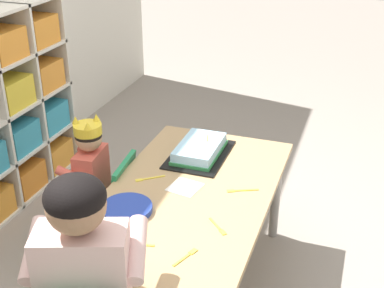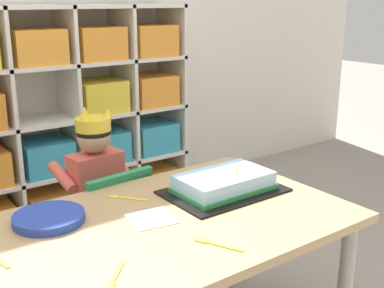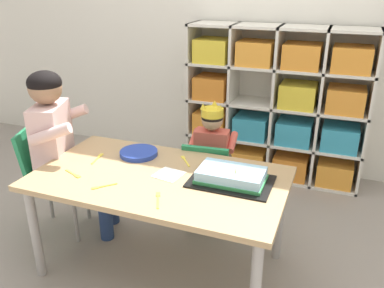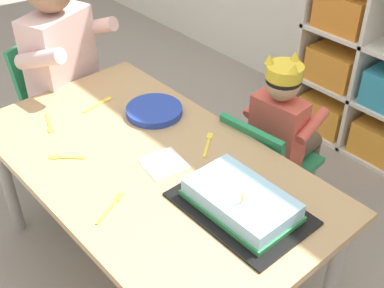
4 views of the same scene
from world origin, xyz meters
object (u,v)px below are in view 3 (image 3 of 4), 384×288
object	(u,v)px
activity_table	(160,186)
child_with_crown	(213,147)
classroom_chair_adult_side	(49,169)
fork_by_napkin	(185,160)
fork_scattered_mid_table	(103,186)
fork_beside_plate_stack	(74,174)
fork_near_cake_tray	(158,199)
classroom_chair_blue	(209,175)
fork_at_table_front_edge	(98,158)
paper_plate_stack	(139,153)
adult_helper_seated	(62,137)
birthday_cake_on_tray	(231,177)

from	to	relation	value
activity_table	child_with_crown	world-z (taller)	child_with_crown
classroom_chair_adult_side	fork_by_napkin	world-z (taller)	classroom_chair_adult_side
fork_scattered_mid_table	fork_beside_plate_stack	bearing A→B (deg)	118.62
fork_by_napkin	fork_beside_plate_stack	bearing A→B (deg)	-90.61
fork_near_cake_tray	fork_by_napkin	xyz separation A→B (m)	(-0.04, 0.44, 0.00)
classroom_chair_blue	child_with_crown	bearing A→B (deg)	-90.53
activity_table	fork_at_table_front_edge	bearing A→B (deg)	170.14
paper_plate_stack	fork_scattered_mid_table	bearing A→B (deg)	-88.15
adult_helper_seated	fork_scattered_mid_table	xyz separation A→B (m)	(0.48, -0.32, -0.07)
classroom_chair_adult_side	fork_beside_plate_stack	distance (m)	0.45
classroom_chair_adult_side	birthday_cake_on_tray	xyz separation A→B (m)	(1.16, -0.01, 0.17)
paper_plate_stack	fork_near_cake_tray	bearing A→B (deg)	-52.41
activity_table	paper_plate_stack	distance (m)	0.31
activity_table	paper_plate_stack	size ratio (longest dim) A/B	5.99
classroom_chair_blue	fork_at_table_front_edge	size ratio (longest dim) A/B	4.19
child_with_crown	classroom_chair_adult_side	bearing A→B (deg)	24.46
birthday_cake_on_tray	fork_near_cake_tray	distance (m)	0.40
fork_near_cake_tray	activity_table	bearing A→B (deg)	179.13
child_with_crown	fork_beside_plate_stack	world-z (taller)	child_with_crown
paper_plate_stack	birthday_cake_on_tray	bearing A→B (deg)	-12.33
child_with_crown	adult_helper_seated	distance (m)	0.93
birthday_cake_on_tray	paper_plate_stack	world-z (taller)	birthday_cake_on_tray
birthday_cake_on_tray	fork_beside_plate_stack	size ratio (longest dim) A/B	3.28
paper_plate_stack	fork_near_cake_tray	xyz separation A→B (m)	(0.32, -0.42, -0.01)
adult_helper_seated	birthday_cake_on_tray	size ratio (longest dim) A/B	2.53
fork_at_table_front_edge	fork_by_napkin	xyz separation A→B (m)	(0.48, 0.15, 0.00)
classroom_chair_blue	fork_beside_plate_stack	xyz separation A→B (m)	(-0.54, -0.64, 0.21)
classroom_chair_blue	fork_scattered_mid_table	xyz separation A→B (m)	(-0.32, -0.70, 0.21)
activity_table	fork_beside_plate_stack	bearing A→B (deg)	-161.09
birthday_cake_on_tray	activity_table	bearing A→B (deg)	-169.43
classroom_chair_adult_side	paper_plate_stack	distance (m)	0.60
paper_plate_stack	classroom_chair_adult_side	bearing A→B (deg)	-168.26
paper_plate_stack	fork_at_table_front_edge	distance (m)	0.23
paper_plate_stack	fork_by_napkin	distance (m)	0.28
adult_helper_seated	fork_by_napkin	bearing A→B (deg)	-101.72
activity_table	fork_at_table_front_edge	xyz separation A→B (m)	(-0.42, 0.07, 0.06)
fork_by_napkin	classroom_chair_blue	bearing A→B (deg)	131.16
fork_scattered_mid_table	activity_table	bearing A→B (deg)	-1.44
fork_scattered_mid_table	fork_by_napkin	world-z (taller)	same
activity_table	classroom_chair_adult_side	distance (m)	0.80
child_with_crown	activity_table	bearing A→B (deg)	74.97
classroom_chair_adult_side	fork_beside_plate_stack	size ratio (longest dim) A/B	5.52
child_with_crown	fork_by_napkin	distance (m)	0.38
classroom_chair_blue	fork_near_cake_tray	size ratio (longest dim) A/B	4.32
classroom_chair_adult_side	paper_plate_stack	world-z (taller)	classroom_chair_adult_side
activity_table	adult_helper_seated	bearing A→B (deg)	170.39
child_with_crown	fork_near_cake_tray	distance (m)	0.82
classroom_chair_blue	classroom_chair_adult_side	size ratio (longest dim) A/B	0.87
classroom_chair_blue	fork_by_napkin	size ratio (longest dim) A/B	4.91
activity_table	paper_plate_stack	bearing A→B (deg)	138.66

